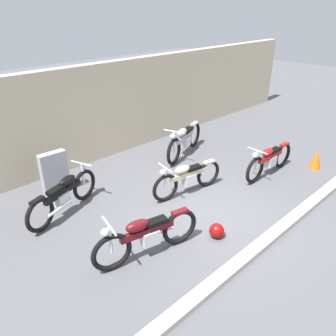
{
  "coord_description": "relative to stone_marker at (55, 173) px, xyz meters",
  "views": [
    {
      "loc": [
        -4.71,
        -3.83,
        4.17
      ],
      "look_at": [
        0.2,
        1.34,
        0.55
      ],
      "focal_mm": 35.39,
      "sensor_mm": 36.0,
      "label": 1
    }
  ],
  "objects": [
    {
      "name": "motorcycle_red",
      "position": [
        4.52,
        -2.99,
        -0.09
      ],
      "size": [
        2.02,
        0.56,
        0.91
      ],
      "rotation": [
        0.0,
        0.0,
        3.12
      ],
      "color": "black",
      "rests_on": "ground_plane"
    },
    {
      "name": "motorcycle_silver",
      "position": [
        3.81,
        -0.58,
        -0.05
      ],
      "size": [
        2.14,
        0.96,
        1.0
      ],
      "rotation": [
        0.0,
        0.0,
        3.48
      ],
      "color": "black",
      "rests_on": "ground_plane"
    },
    {
      "name": "motorcycle_maroon",
      "position": [
        0.14,
        -3.19,
        -0.08
      ],
      "size": [
        2.07,
        0.71,
        0.94
      ],
      "rotation": [
        0.0,
        0.0,
        2.92
      ],
      "color": "black",
      "rests_on": "ground_plane"
    },
    {
      "name": "stone_marker",
      "position": [
        0.0,
        0.0,
        0.0
      ],
      "size": [
        0.63,
        0.22,
        1.06
      ],
      "primitive_type": "cube",
      "rotation": [
        0.0,
        0.0,
        -0.04
      ],
      "color": "#9E9EA3",
      "rests_on": "ground_plane"
    },
    {
      "name": "motorcycle_cream",
      "position": [
        2.26,
        -2.17,
        -0.11
      ],
      "size": [
        1.94,
        0.59,
        0.88
      ],
      "rotation": [
        0.0,
        0.0,
        2.97
      ],
      "color": "black",
      "rests_on": "ground_plane"
    },
    {
      "name": "motorcycle_black",
      "position": [
        -0.26,
        -0.92,
        -0.08
      ],
      "size": [
        1.99,
        0.9,
        0.93
      ],
      "rotation": [
        0.0,
        0.0,
        0.35
      ],
      "color": "black",
      "rests_on": "ground_plane"
    },
    {
      "name": "traffic_cone",
      "position": [
        5.8,
        -3.68,
        -0.25
      ],
      "size": [
        0.32,
        0.32,
        0.55
      ],
      "primitive_type": "cone",
      "color": "orange",
      "rests_on": "ground_plane"
    },
    {
      "name": "curb_strip",
      "position": [
        1.9,
        -4.5,
        -0.47
      ],
      "size": [
        18.0,
        0.24,
        0.12
      ],
      "primitive_type": "cube",
      "color": "#B7B2A8",
      "rests_on": "ground_plane"
    },
    {
      "name": "building_wall",
      "position": [
        1.9,
        1.05,
        0.81
      ],
      "size": [
        18.0,
        0.3,
        2.69
      ],
      "primitive_type": "cube",
      "color": "beige",
      "rests_on": "ground_plane"
    },
    {
      "name": "helmet",
      "position": [
        1.47,
        -3.72,
        -0.38
      ],
      "size": [
        0.3,
        0.3,
        0.3
      ],
      "primitive_type": "sphere",
      "color": "maroon",
      "rests_on": "ground_plane"
    },
    {
      "name": "ground_plane",
      "position": [
        1.9,
        -3.01,
        -0.53
      ],
      "size": [
        40.0,
        40.0,
        0.0
      ],
      "primitive_type": "plane",
      "color": "#56565B"
    }
  ]
}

